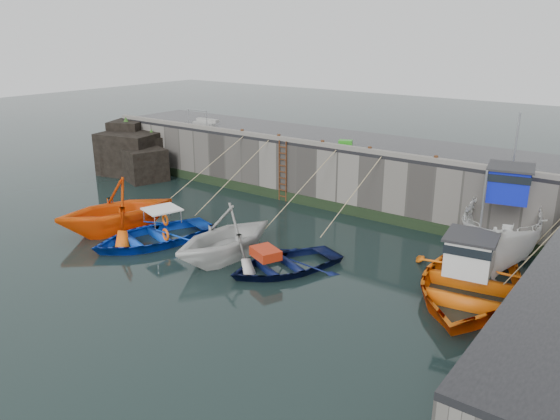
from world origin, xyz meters
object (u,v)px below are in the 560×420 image
Objects in this scene: boat_far_white at (503,229)px; bollard_d at (370,150)px; boat_near_blacktrim at (226,259)px; bollard_c at (323,143)px; boat_near_blue at (153,242)px; fish_crate at (345,143)px; boat_near_navy at (284,269)px; bollard_e at (436,159)px; boat_far_orange at (469,283)px; bollard_a at (242,132)px; boat_near_white at (118,232)px; bollard_b at (279,137)px; ladder at (283,171)px.

boat_far_white is 28.87× the size of bollard_d.
bollard_c reaches higher than boat_near_blacktrim.
fish_crate reaches higher than boat_near_blue.
bollard_e is at bearing 92.47° from boat_near_navy.
boat_near_blue is 12.78m from boat_far_orange.
bollard_a is 7.80m from bollard_d.
bollard_b is at bearing 92.68° from boat_near_white.
boat_near_white is 10.56m from bollard_c.
boat_near_navy is 8.86m from fish_crate.
fish_crate is 2.38× the size of bollard_a.
boat_near_white is 12.08m from bollard_d.
bollard_e reaches higher than ladder.
boat_far_orange is 27.30× the size of bollard_d.
bollard_c is at bearing 0.00° from bollard_b.
bollard_a is (-14.51, 5.28, 2.84)m from boat_far_orange.
ladder is at bearing -177.60° from bollard_e.
boat_far_white reaches higher than boat_near_blue.
bollard_e is (-3.48, 1.44, 2.06)m from boat_far_white.
boat_near_white is 1.15× the size of boat_near_navy.
boat_near_blacktrim is 8.60m from bollard_c.
bollard_c reaches higher than boat_near_white.
boat_near_navy is 0.56× the size of boat_far_white.
boat_far_white is 7.14m from bollard_d.
bollard_c is 1.00× the size of bollard_e.
boat_far_orange is 11.07m from bollard_c.
ladder reaches higher than boat_near_navy.
fish_crate reaches higher than bollard_e.
bollard_c is at bearing 86.35° from boat_near_blue.
boat_far_white is 3.91m from boat_far_orange.
bollard_b is at bearing 166.67° from fish_crate.
bollard_c is (2.70, 0.00, 0.00)m from bollard_b.
ladder is at bearing -33.86° from bollard_b.
boat_near_navy is 16.19× the size of bollard_b.
bollard_c is (3.07, 8.43, 3.30)m from boat_near_blue.
boat_near_white is 0.68× the size of boat_far_orange.
boat_near_blacktrim is 17.07× the size of bollard_e.
boat_near_navy is 9.85m from bollard_b.
boat_near_blacktrim is at bearing -53.73° from bollard_a.
boat_near_navy is at bearing -41.55° from bollard_a.
boat_near_blue is (2.26, 0.07, 0.00)m from boat_near_white.
fish_crate is at bearing 10.17° from bollard_b.
boat_near_white is at bearing -147.81° from fish_crate.
bollard_e is (3.20, 0.00, 0.00)m from bollard_d.
ladder is at bearing -6.38° from bollard_a.
boat_near_blacktrim reaches higher than boat_near_navy.
boat_far_orange reaches higher than ladder.
boat_far_orange is (11.51, -4.94, -1.13)m from ladder.
bollard_e reaches higher than boat_near_blacktrim.
fish_crate is at bearing 128.13° from boat_near_navy.
boat_near_white is 9.12m from bollard_a.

